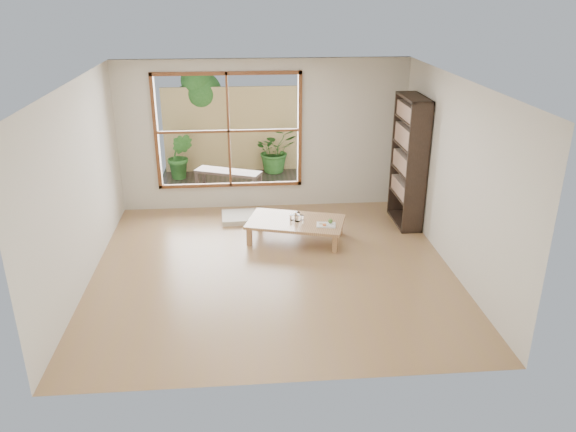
% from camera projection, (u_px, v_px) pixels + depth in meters
% --- Properties ---
extents(ground, '(5.00, 5.00, 0.00)m').
position_uv_depth(ground, '(273.00, 268.00, 7.96)').
color(ground, '#9B744D').
rests_on(ground, ground).
extents(low_table, '(1.64, 1.21, 0.32)m').
position_uv_depth(low_table, '(296.00, 223.00, 8.74)').
color(low_table, tan).
rests_on(low_table, ground).
extents(floor_cushion, '(0.60, 0.60, 0.08)m').
position_uv_depth(floor_cushion, '(239.00, 217.00, 9.58)').
color(floor_cushion, beige).
rests_on(floor_cushion, ground).
extents(bookshelf, '(0.34, 0.95, 2.12)m').
position_uv_depth(bookshelf, '(409.00, 162.00, 9.09)').
color(bookshelf, '#31221B').
rests_on(bookshelf, ground).
extents(glass_tall, '(0.08, 0.08, 0.15)m').
position_uv_depth(glass_tall, '(297.00, 217.00, 8.66)').
color(glass_tall, silver).
rests_on(glass_tall, low_table).
extents(glass_mid, '(0.06, 0.06, 0.09)m').
position_uv_depth(glass_mid, '(299.00, 218.00, 8.71)').
color(glass_mid, silver).
rests_on(glass_mid, low_table).
extents(glass_short, '(0.06, 0.06, 0.08)m').
position_uv_depth(glass_short, '(302.00, 218.00, 8.73)').
color(glass_short, silver).
rests_on(glass_short, low_table).
extents(glass_small, '(0.07, 0.07, 0.09)m').
position_uv_depth(glass_small, '(292.00, 217.00, 8.73)').
color(glass_small, silver).
rests_on(glass_small, low_table).
extents(food_tray, '(0.32, 0.25, 0.09)m').
position_uv_depth(food_tray, '(327.00, 224.00, 8.54)').
color(food_tray, white).
rests_on(food_tray, low_table).
extents(deck, '(2.80, 2.00, 0.05)m').
position_uv_depth(deck, '(232.00, 186.00, 11.19)').
color(deck, '#322A24').
rests_on(deck, ground).
extents(garden_bench, '(1.32, 0.84, 0.40)m').
position_uv_depth(garden_bench, '(228.00, 174.00, 10.74)').
color(garden_bench, '#31221B').
rests_on(garden_bench, deck).
extents(bamboo_fence, '(2.80, 0.06, 1.80)m').
position_uv_depth(bamboo_fence, '(231.00, 130.00, 11.77)').
color(bamboo_fence, tan).
rests_on(bamboo_fence, ground).
extents(shrub_right, '(1.02, 0.94, 0.96)m').
position_uv_depth(shrub_right, '(275.00, 150.00, 11.82)').
color(shrub_right, '#306625').
rests_on(shrub_right, deck).
extents(shrub_left, '(0.57, 0.48, 0.95)m').
position_uv_depth(shrub_left, '(180.00, 156.00, 11.39)').
color(shrub_left, '#306625').
rests_on(shrub_left, deck).
extents(garden_tree, '(1.04, 0.85, 2.22)m').
position_uv_depth(garden_tree, '(197.00, 93.00, 11.72)').
color(garden_tree, '#4C3D2D').
rests_on(garden_tree, ground).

